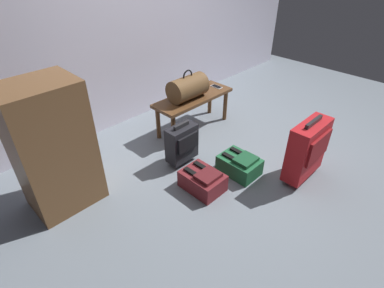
{
  "coord_description": "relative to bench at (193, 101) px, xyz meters",
  "views": [
    {
      "loc": [
        -2.17,
        -1.43,
        1.91
      ],
      "look_at": [
        -0.42,
        0.3,
        0.25
      ],
      "focal_mm": 28.06,
      "sensor_mm": 36.0,
      "label": 1
    }
  ],
  "objects": [
    {
      "name": "suitcase_small_charcoal",
      "position": [
        -0.57,
        -0.41,
        -0.12
      ],
      "size": [
        0.32,
        0.19,
        0.46
      ],
      "color": "black",
      "rests_on": "ground"
    },
    {
      "name": "cell_phone",
      "position": [
        0.39,
        -0.02,
        0.07
      ],
      "size": [
        0.07,
        0.14,
        0.01
      ],
      "color": "silver",
      "rests_on": "bench"
    },
    {
      "name": "ground_plane",
      "position": [
        -0.11,
        -0.81,
        -0.36
      ],
      "size": [
        6.6,
        6.6,
        0.0
      ],
      "primitive_type": "plane",
      "color": "slate"
    },
    {
      "name": "backpack_green",
      "position": [
        -0.29,
        -0.93,
        -0.27
      ],
      "size": [
        0.28,
        0.38,
        0.21
      ],
      "color": "#1E6038",
      "rests_on": "ground"
    },
    {
      "name": "backpack_maroon",
      "position": [
        -0.72,
        -0.83,
        -0.27
      ],
      "size": [
        0.28,
        0.38,
        0.21
      ],
      "color": "maroon",
      "rests_on": "ground"
    },
    {
      "name": "bench",
      "position": [
        0.0,
        0.0,
        0.0
      ],
      "size": [
        1.0,
        0.36,
        0.43
      ],
      "color": "brown",
      "rests_on": "ground"
    },
    {
      "name": "suitcase_upright_red",
      "position": [
        0.07,
        -1.4,
        -0.03
      ],
      "size": [
        0.47,
        0.2,
        0.63
      ],
      "color": "red",
      "rests_on": "ground"
    },
    {
      "name": "duffel_bag_brown",
      "position": [
        -0.09,
        -0.0,
        0.2
      ],
      "size": [
        0.44,
        0.26,
        0.34
      ],
      "color": "brown",
      "rests_on": "bench"
    },
    {
      "name": "side_cabinet",
      "position": [
        -1.67,
        -0.07,
        0.19
      ],
      "size": [
        0.56,
        0.44,
        1.1
      ],
      "color": "brown",
      "rests_on": "ground"
    }
  ]
}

